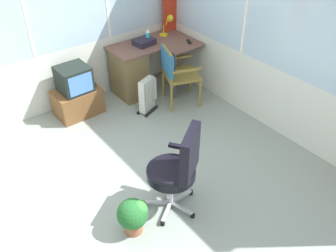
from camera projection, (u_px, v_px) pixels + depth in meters
ground at (135, 211)px, 3.96m from camera, size 5.62×5.69×0.06m
north_window_panel at (26, 19)px, 4.65m from camera, size 4.62×0.07×2.79m
east_window_panel at (297, 34)px, 4.27m from camera, size 0.07×4.69×2.79m
desk at (132, 70)px, 5.64m from camera, size 1.28×0.85×0.77m
desk_lamp at (169, 22)px, 5.72m from camera, size 0.23×0.20×0.33m
tv_remote at (189, 42)px, 5.61m from camera, size 0.10×0.15×0.02m
spray_bottle at (148, 36)px, 5.55m from camera, size 0.06×0.06×0.22m
paper_tray at (144, 42)px, 5.52m from camera, size 0.32×0.26×0.09m
wooden_armchair at (174, 69)px, 5.33m from camera, size 0.62×0.62×0.88m
office_chair at (179, 167)px, 3.63m from camera, size 0.61×0.60×1.02m
tv_on_stand at (77, 94)px, 5.24m from camera, size 0.65×0.46×0.75m
space_heater at (148, 94)px, 5.33m from camera, size 0.37×0.27×0.53m
potted_plant at (133, 215)px, 3.59m from camera, size 0.31×0.31×0.40m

